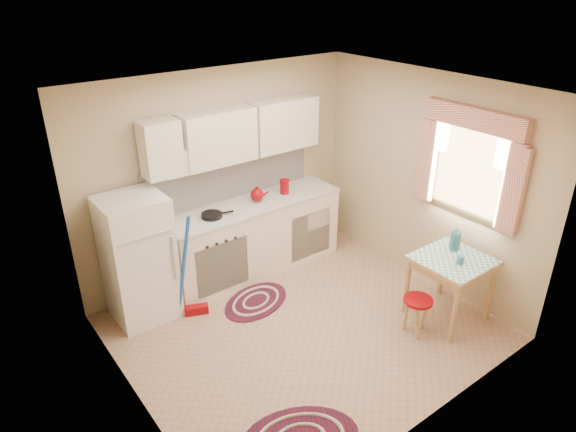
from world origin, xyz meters
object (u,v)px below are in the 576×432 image
at_px(table, 448,288).
at_px(stool, 416,316).
at_px(base_cabinets, 254,238).
at_px(fridge, 138,259).

relative_size(table, stool, 1.71).
bearing_deg(base_cabinets, fridge, -178.08).
xyz_separation_m(base_cabinets, table, (1.12, -2.09, -0.08)).
bearing_deg(table, stool, 178.93).
xyz_separation_m(table, stool, (-0.49, 0.01, -0.15)).
height_order(base_cabinets, table, base_cabinets).
distance_m(fridge, table, 3.33).
height_order(fridge, stool, fridge).
relative_size(base_cabinets, table, 3.12).
relative_size(base_cabinets, stool, 5.36).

